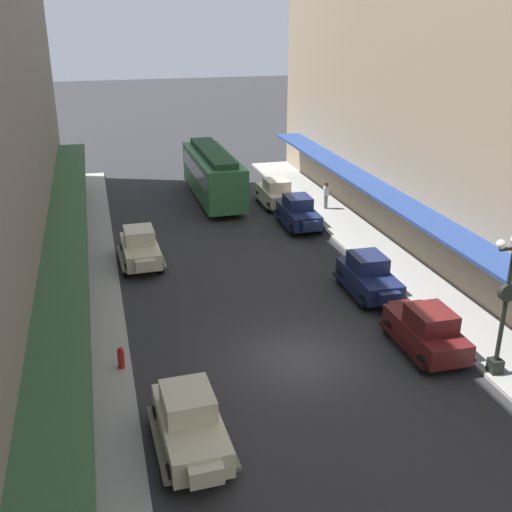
# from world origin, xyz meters

# --- Properties ---
(ground_plane) EXTENTS (200.00, 200.00, 0.00)m
(ground_plane) POSITION_xyz_m (0.00, 0.00, 0.00)
(ground_plane) COLOR #2D2D30
(sidewalk_left) EXTENTS (3.00, 60.00, 0.15)m
(sidewalk_left) POSITION_xyz_m (-7.50, 0.00, 0.07)
(sidewalk_left) COLOR #A8A59E
(sidewalk_left) RESTS_ON ground
(sidewalk_right) EXTENTS (3.00, 60.00, 0.15)m
(sidewalk_right) POSITION_xyz_m (7.50, 0.00, 0.07)
(sidewalk_right) COLOR #A8A59E
(sidewalk_right) RESTS_ON ground
(parked_car_0) EXTENTS (2.26, 4.30, 1.84)m
(parked_car_0) POSITION_xyz_m (-4.62, -3.93, 0.94)
(parked_car_0) COLOR beige
(parked_car_0) RESTS_ON ground
(parked_car_1) EXTENTS (2.21, 4.29, 1.84)m
(parked_car_1) POSITION_xyz_m (-4.78, 10.77, 0.94)
(parked_car_1) COLOR beige
(parked_car_1) RESTS_ON ground
(parked_car_2) EXTENTS (2.20, 4.28, 1.84)m
(parked_car_2) POSITION_xyz_m (4.88, 4.54, 0.94)
(parked_car_2) COLOR #19234C
(parked_car_2) RESTS_ON ground
(parked_car_3) EXTENTS (2.15, 4.26, 1.84)m
(parked_car_3) POSITION_xyz_m (4.67, 18.59, 0.94)
(parked_car_3) COLOR beige
(parked_car_3) RESTS_ON ground
(parked_car_4) EXTENTS (2.21, 4.28, 1.84)m
(parked_car_4) POSITION_xyz_m (4.78, 14.19, 0.94)
(parked_car_4) COLOR #19234C
(parked_car_4) RESTS_ON ground
(parked_car_5) EXTENTS (2.16, 4.27, 1.84)m
(parked_car_5) POSITION_xyz_m (4.86, -0.68, 0.94)
(parked_car_5) COLOR #591919
(parked_car_5) RESTS_ON ground
(streetcar) EXTENTS (2.59, 9.62, 3.46)m
(streetcar) POSITION_xyz_m (0.99, 20.94, 1.90)
(streetcar) COLOR #33723F
(streetcar) RESTS_ON ground
(lamp_post_with_clock) EXTENTS (1.42, 0.44, 5.16)m
(lamp_post_with_clock) POSITION_xyz_m (6.40, -2.83, 2.99)
(lamp_post_with_clock) COLOR black
(lamp_post_with_clock) RESTS_ON sidewalk_right
(fire_hydrant) EXTENTS (0.24, 0.24, 0.82)m
(fire_hydrant) POSITION_xyz_m (-6.35, 0.83, 0.56)
(fire_hydrant) COLOR #B21E19
(fire_hydrant) RESTS_ON sidewalk_left
(pedestrian_0) EXTENTS (0.36, 0.28, 1.67)m
(pedestrian_0) POSITION_xyz_m (-7.70, 10.55, 1.01)
(pedestrian_0) COLOR slate
(pedestrian_0) RESTS_ON sidewalk_left
(pedestrian_1) EXTENTS (0.36, 0.28, 1.67)m
(pedestrian_1) POSITION_xyz_m (-8.09, 17.16, 1.01)
(pedestrian_1) COLOR slate
(pedestrian_1) RESTS_ON sidewalk_left
(pedestrian_2) EXTENTS (0.36, 0.28, 1.67)m
(pedestrian_2) POSITION_xyz_m (7.49, 16.79, 1.01)
(pedestrian_2) COLOR slate
(pedestrian_2) RESTS_ON sidewalk_right
(pedestrian_3) EXTENTS (0.36, 0.28, 1.67)m
(pedestrian_3) POSITION_xyz_m (-8.24, 14.41, 1.01)
(pedestrian_3) COLOR slate
(pedestrian_3) RESTS_ON sidewalk_left
(pedestrian_4) EXTENTS (0.36, 0.28, 1.67)m
(pedestrian_4) POSITION_xyz_m (-7.99, 10.56, 1.01)
(pedestrian_4) COLOR slate
(pedestrian_4) RESTS_ON sidewalk_left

